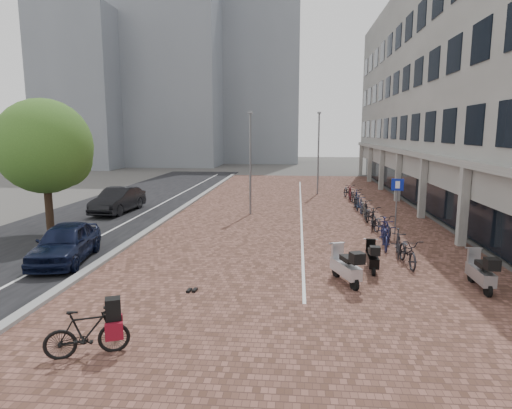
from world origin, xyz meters
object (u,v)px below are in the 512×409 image
object	(u,v)px
scooter_back	(481,271)
hero_bike	(87,332)
parking_sign	(397,197)
scooter_front	(346,265)
car_navy	(65,243)
scooter_mid	(372,257)
car_dark	(118,200)

from	to	relation	value
scooter_back	hero_bike	bearing A→B (deg)	-153.22
parking_sign	scooter_front	bearing A→B (deg)	-103.94
scooter_front	parking_sign	world-z (taller)	parking_sign
car_navy	parking_sign	world-z (taller)	parking_sign
scooter_back	scooter_mid	bearing A→B (deg)	153.12
hero_bike	scooter_front	size ratio (longest dim) A/B	1.02
car_navy	hero_bike	bearing A→B (deg)	-67.66
car_navy	scooter_mid	distance (m)	11.04
scooter_front	hero_bike	bearing A→B (deg)	-159.62
parking_sign	scooter_back	bearing A→B (deg)	-72.74
scooter_mid	parking_sign	distance (m)	6.08
hero_bike	parking_sign	world-z (taller)	parking_sign
car_navy	parking_sign	distance (m)	14.17
parking_sign	scooter_mid	bearing A→B (deg)	-99.97
car_dark	scooter_back	bearing A→B (deg)	-31.15
scooter_front	car_dark	bearing A→B (deg)	116.75
car_dark	scooter_back	world-z (taller)	car_dark
hero_bike	car_navy	bearing A→B (deg)	8.61
car_navy	scooter_front	distance (m)	10.11
hero_bike	parking_sign	xyz separation A→B (m)	(8.95, 12.08, 1.23)
scooter_front	scooter_back	bearing A→B (deg)	-22.34
car_navy	parking_sign	size ratio (longest dim) A/B	1.60
car_dark	car_navy	bearing A→B (deg)	-73.70
scooter_mid	scooter_back	world-z (taller)	scooter_back
car_navy	parking_sign	xyz separation A→B (m)	(13.01, 5.50, 1.07)
car_navy	scooter_front	size ratio (longest dim) A/B	2.37
car_navy	scooter_front	world-z (taller)	car_navy
car_dark	scooter_front	bearing A→B (deg)	-38.78
scooter_front	scooter_back	distance (m)	4.00
car_navy	scooter_front	xyz separation A→B (m)	(10.00, -1.49, -0.11)
car_dark	scooter_front	xyz separation A→B (m)	(12.10, -11.28, -0.13)
car_dark	scooter_mid	size ratio (longest dim) A/B	2.96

